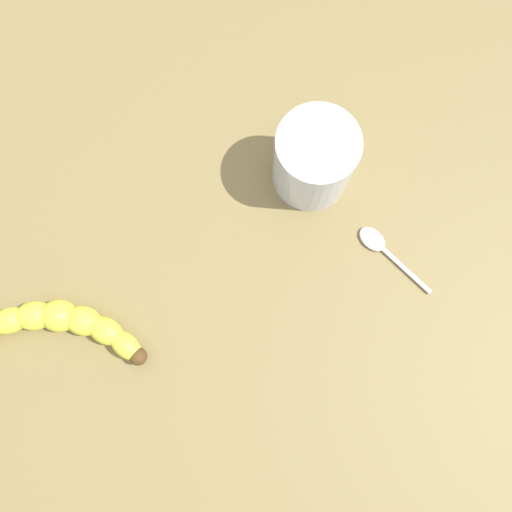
# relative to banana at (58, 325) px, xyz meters

# --- Properties ---
(wooden_tabletop) EXTENTS (1.20, 1.20, 0.03)m
(wooden_tabletop) POSITION_rel_banana_xyz_m (0.05, -0.18, -0.03)
(wooden_tabletop) COLOR olive
(wooden_tabletop) RESTS_ON ground
(banana) EXTENTS (0.14, 0.18, 0.04)m
(banana) POSITION_rel_banana_xyz_m (0.00, 0.00, 0.00)
(banana) COLOR yellow
(banana) RESTS_ON wooden_tabletop
(smoothie_glass) EXTENTS (0.09, 0.09, 0.10)m
(smoothie_glass) POSITION_rel_banana_xyz_m (0.01, -0.35, 0.03)
(smoothie_glass) COLOR silver
(smoothie_glass) RESTS_ON wooden_tabletop
(teaspoon) EXTENTS (0.11, 0.04, 0.01)m
(teaspoon) POSITION_rel_banana_xyz_m (-0.10, -0.37, -0.01)
(teaspoon) COLOR silver
(teaspoon) RESTS_ON wooden_tabletop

